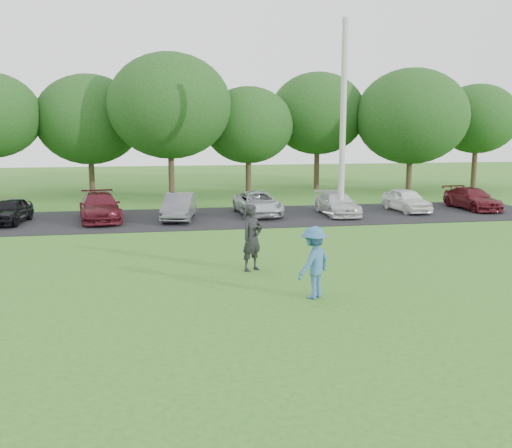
{
  "coord_description": "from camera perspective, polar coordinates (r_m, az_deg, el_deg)",
  "views": [
    {
      "loc": [
        -3.07,
        -13.56,
        4.27
      ],
      "look_at": [
        0.0,
        3.5,
        1.3
      ],
      "focal_mm": 40.0,
      "sensor_mm": 36.0,
      "label": 1
    }
  ],
  "objects": [
    {
      "name": "parked_cars",
      "position": [
        26.96,
        -4.42,
        1.89
      ],
      "size": [
        28.19,
        4.8,
        1.25
      ],
      "color": "#4F1211",
      "rests_on": "parking_lot"
    },
    {
      "name": "tree_row",
      "position": [
        36.62,
        -3.06,
        10.71
      ],
      "size": [
        42.39,
        9.85,
        8.64
      ],
      "color": "#38281C",
      "rests_on": "ground"
    },
    {
      "name": "ground",
      "position": [
        14.55,
        2.46,
        -7.36
      ],
      "size": [
        100.0,
        100.0,
        0.0
      ],
      "primitive_type": "plane",
      "color": "#2B6C1F",
      "rests_on": "ground"
    },
    {
      "name": "frisbee_player",
      "position": [
        14.36,
        5.81,
        -3.84
      ],
      "size": [
        1.33,
        1.29,
        2.22
      ],
      "color": "#32618D",
      "rests_on": "ground"
    },
    {
      "name": "utility_pole",
      "position": [
        27.2,
        8.7,
        10.25
      ],
      "size": [
        0.28,
        0.28,
        9.14
      ],
      "primitive_type": "cylinder",
      "color": "#AFB0AB",
      "rests_on": "ground"
    },
    {
      "name": "parking_lot",
      "position": [
        27.08,
        -3.56,
        0.67
      ],
      "size": [
        32.0,
        6.5,
        0.03
      ],
      "primitive_type": "cube",
      "color": "black",
      "rests_on": "ground"
    },
    {
      "name": "camera_bystander",
      "position": [
        16.97,
        -0.4,
        -1.35
      ],
      "size": [
        0.88,
        0.82,
        2.02
      ],
      "color": "black",
      "rests_on": "ground"
    }
  ]
}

